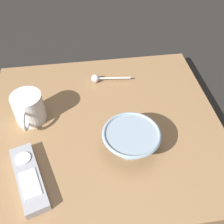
{
  "coord_description": "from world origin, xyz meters",
  "views": [
    {
      "loc": [
        -0.49,
        0.05,
        0.61
      ],
      "look_at": [
        0.02,
        -0.02,
        0.07
      ],
      "focal_mm": 42.53,
      "sensor_mm": 36.0,
      "label": 1
    }
  ],
  "objects_px": {
    "tv_remote_near": "(29,178)",
    "coffee_mug": "(29,108)",
    "cereal_bowl": "(131,139)",
    "teaspoon": "(98,78)"
  },
  "relations": [
    {
      "from": "coffee_mug",
      "to": "cereal_bowl",
      "type": "bearing_deg",
      "value": -118.12
    },
    {
      "from": "tv_remote_near",
      "to": "coffee_mug",
      "type": "bearing_deg",
      "value": 2.12
    },
    {
      "from": "cereal_bowl",
      "to": "teaspoon",
      "type": "relative_size",
      "value": 1.14
    },
    {
      "from": "cereal_bowl",
      "to": "tv_remote_near",
      "type": "distance_m",
      "value": 0.26
    },
    {
      "from": "coffee_mug",
      "to": "teaspoon",
      "type": "height_order",
      "value": "coffee_mug"
    },
    {
      "from": "coffee_mug",
      "to": "tv_remote_near",
      "type": "height_order",
      "value": "coffee_mug"
    },
    {
      "from": "tv_remote_near",
      "to": "cereal_bowl",
      "type": "bearing_deg",
      "value": -76.91
    },
    {
      "from": "coffee_mug",
      "to": "teaspoon",
      "type": "relative_size",
      "value": 0.9
    },
    {
      "from": "cereal_bowl",
      "to": "teaspoon",
      "type": "distance_m",
      "value": 0.28
    },
    {
      "from": "cereal_bowl",
      "to": "tv_remote_near",
      "type": "bearing_deg",
      "value": 103.09
    }
  ]
}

